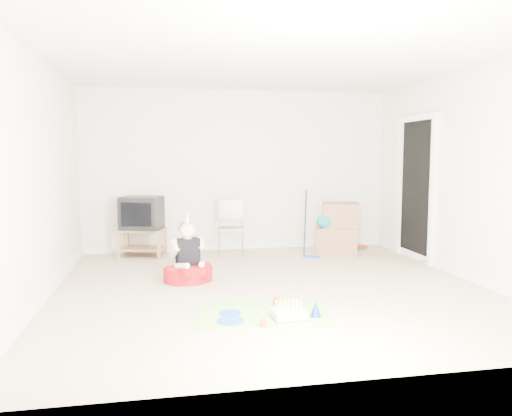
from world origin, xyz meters
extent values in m
plane|color=#C5AC8D|center=(0.00, 0.00, 0.00)|extent=(5.00, 5.00, 0.00)
cube|color=black|center=(2.48, 1.20, 1.02)|extent=(0.02, 0.90, 2.05)
cube|color=#A17249|center=(-1.55, 2.17, 0.41)|extent=(0.77, 0.58, 0.03)
cube|color=#A17249|center=(-1.55, 2.17, 0.12)|extent=(0.77, 0.58, 0.03)
cube|color=#A17249|center=(-1.90, 2.07, 0.21)|extent=(0.06, 0.06, 0.42)
cube|color=#A17249|center=(-1.30, 1.91, 0.21)|extent=(0.06, 0.06, 0.42)
cube|color=#A17249|center=(-1.80, 2.42, 0.21)|extent=(0.06, 0.06, 0.42)
cube|color=#A17249|center=(-1.20, 2.26, 0.21)|extent=(0.06, 0.06, 0.42)
cube|color=black|center=(-1.55, 2.17, 0.67)|extent=(0.70, 0.63, 0.50)
cube|color=gray|center=(-0.21, 1.92, 0.43)|extent=(0.45, 0.43, 0.03)
cylinder|color=gray|center=(-0.38, 1.94, 0.44)|extent=(0.02, 0.02, 0.88)
cylinder|color=gray|center=(-0.03, 1.89, 0.44)|extent=(0.02, 0.02, 0.88)
cube|color=#946748|center=(1.47, 1.83, 0.21)|extent=(0.75, 0.67, 0.41)
cube|color=#946748|center=(1.53, 1.84, 0.61)|extent=(0.65, 0.58, 0.39)
ellipsoid|color=#0B777E|center=(1.26, 1.76, 0.52)|extent=(0.27, 0.19, 0.22)
cube|color=#2340B3|center=(0.97, 1.56, 0.01)|extent=(0.27, 0.17, 0.03)
cylinder|color=black|center=(0.97, 1.56, 0.52)|extent=(0.15, 0.33, 0.99)
cube|color=#267334|center=(1.95, 2.14, 0.02)|extent=(0.30, 0.33, 0.03)
cube|color=#A52326|center=(1.95, 2.14, 0.04)|extent=(0.30, 0.32, 0.03)
cylinder|color=#A80F17|center=(-0.94, 0.48, 0.08)|extent=(0.74, 0.74, 0.17)
cube|color=black|center=(-0.94, 0.48, 0.35)|extent=(0.31, 0.22, 0.37)
sphere|color=#FED5A9|center=(-0.94, 0.48, 0.63)|extent=(0.24, 0.24, 0.19)
cone|color=silver|center=(-0.94, 0.48, 0.80)|extent=(0.10, 0.10, 0.15)
cube|color=#DA2E7F|center=(-0.29, -0.93, 0.00)|extent=(1.42, 1.12, 0.01)
cube|color=silver|center=(-0.08, -1.15, 0.05)|extent=(0.32, 0.26, 0.08)
cube|color=#45C161|center=(-0.08, -1.15, 0.01)|extent=(0.32, 0.26, 0.01)
cylinder|color=beige|center=(-0.18, -1.21, 0.12)|extent=(0.01, 0.01, 0.07)
cylinder|color=beige|center=(-0.14, -1.20, 0.12)|extent=(0.01, 0.01, 0.07)
cylinder|color=beige|center=(-0.10, -1.20, 0.12)|extent=(0.01, 0.01, 0.07)
cylinder|color=beige|center=(-0.05, -1.20, 0.12)|extent=(0.01, 0.01, 0.07)
cylinder|color=beige|center=(-0.01, -1.19, 0.12)|extent=(0.01, 0.01, 0.07)
cylinder|color=beige|center=(0.03, -1.19, 0.12)|extent=(0.01, 0.01, 0.07)
cylinder|color=beige|center=(-0.19, -1.11, 0.12)|extent=(0.01, 0.01, 0.07)
cylinder|color=beige|center=(-0.14, -1.11, 0.12)|extent=(0.01, 0.01, 0.07)
cylinder|color=beige|center=(-0.10, -1.10, 0.12)|extent=(0.01, 0.01, 0.07)
cylinder|color=beige|center=(-0.06, -1.10, 0.12)|extent=(0.01, 0.01, 0.07)
cylinder|color=beige|center=(-0.02, -1.10, 0.12)|extent=(0.01, 0.01, 0.07)
cylinder|color=beige|center=(0.02, -1.09, 0.12)|extent=(0.01, 0.01, 0.07)
cylinder|color=#1651B6|center=(-0.60, -0.90, 0.01)|extent=(0.24, 0.24, 0.01)
cylinder|color=#1651B6|center=(-0.63, -1.13, 0.01)|extent=(0.31, 0.31, 0.01)
cylinder|color=#D25517|center=(-0.09, -0.72, 0.05)|extent=(0.10, 0.10, 0.09)
cylinder|color=#D25517|center=(-0.36, -1.34, 0.04)|extent=(0.06, 0.06, 0.07)
cone|color=#173CA2|center=(0.19, -1.14, 0.08)|extent=(0.11, 0.11, 0.15)
camera|label=1|loc=(-1.23, -5.60, 1.54)|focal=35.00mm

